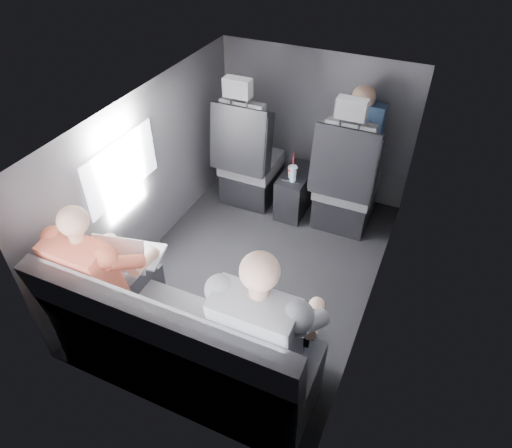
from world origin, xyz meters
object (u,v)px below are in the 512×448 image
at_px(water_bottle, 293,174).
at_px(passenger_rear_right, 267,329).
at_px(rear_bench, 182,348).
at_px(passenger_rear_left, 105,273).
at_px(center_console, 295,191).
at_px(laptop_white, 130,254).
at_px(front_seat_right, 345,187).
at_px(soda_cup, 293,172).
at_px(passenger_front_right, 357,137).
at_px(laptop_black, 285,316).
at_px(front_seat_left, 249,164).

relative_size(water_bottle, passenger_rear_right, 0.12).
relative_size(rear_bench, passenger_rear_left, 1.35).
relative_size(center_console, laptop_white, 1.28).
distance_m(front_seat_right, soda_cup, 0.46).
xyz_separation_m(laptop_white, passenger_rear_left, (-0.05, -0.19, -0.02)).
bearing_deg(passenger_rear_right, center_console, 105.22).
bearing_deg(passenger_rear_right, passenger_front_right, 91.68).
relative_size(rear_bench, laptop_white, 4.26).
relative_size(center_console, rear_bench, 0.30).
height_order(water_bottle, laptop_black, laptop_black).
height_order(soda_cup, water_bottle, soda_cup).
distance_m(center_console, laptop_black, 1.86).
bearing_deg(passenger_front_right, laptop_black, -86.68).
distance_m(center_console, laptop_white, 1.79).
bearing_deg(center_console, laptop_white, -107.32).
bearing_deg(passenger_rear_left, passenger_front_right, 63.91).
distance_m(water_bottle, laptop_black, 1.68).
bearing_deg(water_bottle, passenger_rear_right, -74.10).
distance_m(passenger_rear_left, passenger_front_right, 2.30).
xyz_separation_m(laptop_white, passenger_rear_right, (1.02, -0.19, 0.01)).
relative_size(center_console, passenger_rear_left, 0.41).
bearing_deg(front_seat_left, laptop_black, -59.10).
bearing_deg(front_seat_left, laptop_white, -92.36).
bearing_deg(laptop_black, passenger_front_right, 93.32).
xyz_separation_m(water_bottle, laptop_white, (-0.53, -1.52, 0.16)).
relative_size(laptop_black, passenger_rear_right, 0.29).
distance_m(passenger_rear_left, passenger_rear_right, 1.07).
bearing_deg(soda_cup, front_seat_left, 172.78).
bearing_deg(front_seat_left, passenger_front_right, 16.13).
bearing_deg(laptop_black, laptop_white, 176.71).
distance_m(water_bottle, laptop_white, 1.62).
bearing_deg(rear_bench, laptop_black, 21.96).
xyz_separation_m(front_seat_left, passenger_rear_right, (0.95, -1.81, 0.24)).
bearing_deg(soda_cup, passenger_rear_right, -73.85).
relative_size(front_seat_right, rear_bench, 0.79).
height_order(front_seat_left, laptop_white, front_seat_left).
relative_size(front_seat_right, passenger_front_right, 1.66).
bearing_deg(laptop_white, passenger_front_right, 62.92).
height_order(water_bottle, passenger_rear_right, passenger_rear_right).
distance_m(water_bottle, passenger_rear_right, 1.79).
xyz_separation_m(laptop_black, passenger_front_right, (-0.11, 1.94, 0.11)).
bearing_deg(front_seat_right, center_console, 174.93).
xyz_separation_m(front_seat_right, water_bottle, (-0.44, -0.09, 0.07)).
height_order(rear_bench, passenger_rear_left, passenger_rear_left).
distance_m(front_seat_left, passenger_rear_left, 1.82).
xyz_separation_m(front_seat_right, passenger_front_right, (-0.01, 0.26, 0.35)).
bearing_deg(passenger_front_right, water_bottle, -140.54).
relative_size(rear_bench, laptop_black, 4.34).
height_order(center_console, soda_cup, soda_cup).
bearing_deg(laptop_white, passenger_rear_left, -105.49).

